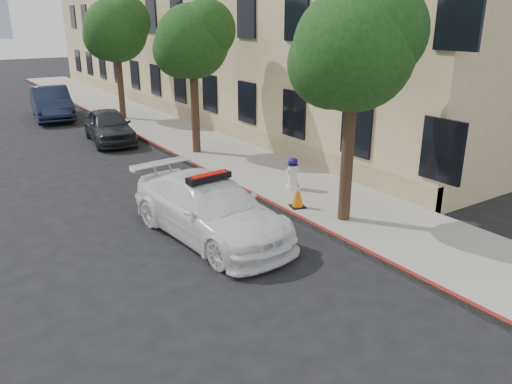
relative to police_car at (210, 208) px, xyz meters
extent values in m
plane|color=black|center=(0.24, 0.78, -0.71)|extent=(120.00, 120.00, 0.00)
cube|color=gray|center=(3.84, 10.78, -0.63)|extent=(3.20, 50.00, 0.15)
cube|color=maroon|center=(2.30, 10.78, -0.63)|extent=(0.12, 50.00, 0.15)
cube|color=tan|center=(9.44, 15.78, 4.29)|extent=(8.00, 36.00, 10.00)
cylinder|color=black|center=(3.14, -1.22, 1.09)|extent=(0.30, 0.30, 3.30)
sphere|color=#123711|center=(3.14, -1.22, 3.54)|extent=(2.80, 2.80, 2.80)
sphere|color=#123711|center=(3.54, -1.52, 3.94)|extent=(2.24, 2.24, 2.24)
sphere|color=#123711|center=(2.79, -0.92, 3.24)|extent=(2.10, 2.10, 2.10)
cylinder|color=black|center=(3.14, 6.78, 1.04)|extent=(0.30, 0.30, 3.19)
sphere|color=#123711|center=(3.14, 6.78, 3.43)|extent=(2.60, 2.60, 2.60)
sphere|color=#123711|center=(3.54, 6.48, 3.83)|extent=(2.08, 2.08, 2.08)
sphere|color=#123711|center=(2.79, 7.08, 3.13)|extent=(1.95, 1.95, 1.95)
cylinder|color=black|center=(3.14, 14.78, 1.15)|extent=(0.30, 0.30, 3.41)
sphere|color=#123711|center=(3.14, 14.78, 3.65)|extent=(3.00, 3.00, 3.00)
sphere|color=#123711|center=(3.54, 14.48, 4.05)|extent=(2.40, 2.40, 2.40)
sphere|color=#123711|center=(2.79, 15.08, 3.35)|extent=(2.25, 2.25, 2.25)
imported|color=white|center=(0.00, 0.00, 0.00)|extent=(2.44, 5.02, 1.41)
cube|color=black|center=(0.00, 0.00, 0.76)|extent=(1.12, 0.39, 0.14)
cube|color=#A50A07|center=(0.00, 0.00, 0.82)|extent=(0.92, 0.31, 0.06)
imported|color=#21242A|center=(1.12, 10.72, -0.02)|extent=(2.08, 4.17, 1.37)
imported|color=#151C34|center=(0.34, 17.43, 0.11)|extent=(2.28, 5.10, 1.62)
cylinder|color=silver|center=(3.49, 1.35, -0.50)|extent=(0.36, 0.36, 0.11)
cylinder|color=silver|center=(3.49, 1.35, -0.13)|extent=(0.27, 0.27, 0.62)
ellipsoid|color=#181251|center=(3.49, 1.35, 0.28)|extent=(0.29, 0.29, 0.21)
cylinder|color=silver|center=(3.49, 1.35, 0.01)|extent=(0.40, 0.18, 0.11)
cylinder|color=silver|center=(3.49, 1.35, 0.01)|extent=(0.15, 0.22, 0.11)
cube|color=black|center=(2.68, 0.06, -0.54)|extent=(0.46, 0.46, 0.03)
cone|color=orange|center=(2.68, 0.06, -0.18)|extent=(0.29, 0.29, 0.69)
cylinder|color=white|center=(2.68, 0.06, -0.06)|extent=(0.16, 0.16, 0.10)
camera|label=1|loc=(-5.17, -9.67, 4.23)|focal=35.00mm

